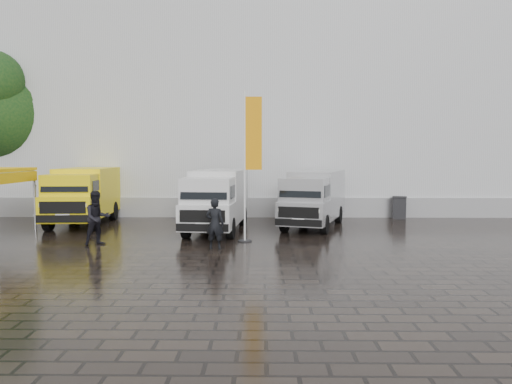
# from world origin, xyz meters

# --- Properties ---
(ground) EXTENTS (120.00, 120.00, 0.00)m
(ground) POSITION_xyz_m (0.00, 0.00, 0.00)
(ground) COLOR black
(ground) RESTS_ON ground
(exhibition_hall) EXTENTS (44.00, 16.00, 12.00)m
(exhibition_hall) POSITION_xyz_m (2.00, 16.00, 6.00)
(exhibition_hall) COLOR silver
(exhibition_hall) RESTS_ON ground
(hall_plinth) EXTENTS (44.00, 0.15, 1.00)m
(hall_plinth) POSITION_xyz_m (2.00, 7.95, 0.50)
(hall_plinth) COLOR gray
(hall_plinth) RESTS_ON ground
(van_yellow) EXTENTS (2.49, 5.68, 2.56)m
(van_yellow) POSITION_xyz_m (-7.75, 5.14, 1.28)
(van_yellow) COLOR yellow
(van_yellow) RESTS_ON ground
(van_white) EXTENTS (2.46, 6.00, 2.54)m
(van_white) POSITION_xyz_m (-1.49, 3.33, 1.27)
(van_white) COLOR silver
(van_white) RESTS_ON ground
(van_silver) EXTENTS (3.52, 5.97, 2.46)m
(van_silver) POSITION_xyz_m (2.66, 4.57, 1.23)
(van_silver) COLOR #B6B8BC
(van_silver) RESTS_ON ground
(flagpole) EXTENTS (0.88, 0.50, 5.51)m
(flagpole) POSITION_xyz_m (-0.06, 0.89, 3.11)
(flagpole) COLOR black
(flagpole) RESTS_ON ground
(wheelie_bin) EXTENTS (0.82, 0.82, 1.13)m
(wheelie_bin) POSITION_xyz_m (7.24, 7.50, 0.56)
(wheelie_bin) COLOR black
(wheelie_bin) RESTS_ON ground
(person_front) EXTENTS (0.70, 0.54, 1.74)m
(person_front) POSITION_xyz_m (-1.21, -0.62, 0.87)
(person_front) COLOR black
(person_front) RESTS_ON ground
(person_tent) EXTENTS (1.18, 1.14, 1.92)m
(person_tent) POSITION_xyz_m (-5.44, 0.11, 0.96)
(person_tent) COLOR black
(person_tent) RESTS_ON ground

